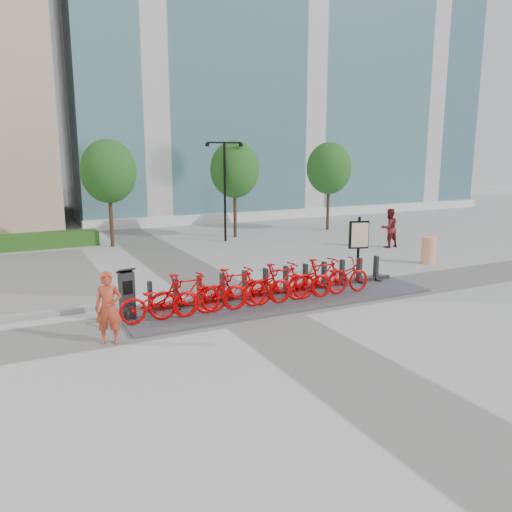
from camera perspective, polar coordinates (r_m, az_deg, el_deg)
name	(u,v)px	position (r m, az deg, el deg)	size (l,w,h in m)	color
ground	(248,309)	(14.34, -0.89, -6.12)	(120.00, 120.00, 0.00)	#999999
glass_building	(264,60)	(43.87, 0.91, 21.48)	(32.00, 16.00, 24.00)	#365D7A
hedge_b	(32,241)	(25.85, -24.23, 1.56)	(6.00, 1.20, 0.70)	#153D16
tree_1	(108,171)	(24.73, -16.51, 9.25)	(2.60, 2.60, 5.10)	#37271C
tree_2	(235,170)	(26.67, -2.46, 9.82)	(2.60, 2.60, 5.10)	#37271C
tree_3	(329,168)	(29.64, 8.35, 9.87)	(2.60, 2.60, 5.10)	#37271C
streetlamp	(225,180)	(25.38, -3.59, 8.70)	(2.00, 0.20, 5.00)	black
dock_pad	(283,300)	(15.16, 3.06, -5.00)	(9.60, 2.40, 0.08)	#45444A
dock_rail_posts	(277,281)	(15.46, 2.40, -2.88)	(8.02, 0.50, 0.85)	#242426
bike_0	(159,300)	(13.24, -11.03, -5.01)	(0.72, 2.07, 1.09)	#BE0001
bike_1	(185,295)	(13.42, -8.08, -4.42)	(0.57, 2.01, 1.21)	#BE0001
bike_2	(211,294)	(13.67, -5.21, -4.31)	(0.72, 2.07, 1.09)	#BE0001
bike_3	(235,289)	(13.93, -2.45, -3.73)	(0.57, 2.01, 1.21)	#BE0001
bike_4	(258,288)	(14.24, 0.20, -3.63)	(0.72, 2.07, 1.09)	#BE0001
bike_5	(280,283)	(14.55, 2.74, -3.07)	(0.57, 2.01, 1.21)	#BE0001
bike_6	(301,282)	(14.92, 5.15, -2.97)	(0.72, 2.07, 1.09)	#BE0001
bike_7	(321,277)	(15.29, 7.45, -2.44)	(0.57, 2.01, 1.21)	#BE0001
bike_8	(340,277)	(15.71, 9.63, -2.36)	(0.72, 2.07, 1.09)	#BE0001
kiosk	(127,294)	(13.58, -14.53, -4.24)	(0.47, 0.41, 1.38)	#242426
worker_red	(108,308)	(12.10, -16.51, -5.71)	(0.62, 0.41, 1.71)	#B23A22
pedestrian	(389,228)	(24.64, 14.97, 3.11)	(0.91, 0.71, 1.86)	maroon
construction_barrel	(428,250)	(21.47, 19.10, 0.63)	(0.56, 0.56, 1.08)	#FA5D00
map_sign	(359,237)	(18.21, 11.68, 2.10)	(0.71, 0.34, 2.19)	black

